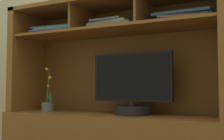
% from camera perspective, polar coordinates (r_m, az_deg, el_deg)
% --- Properties ---
extents(back_wall, '(6.00, 0.02, 2.80)m').
position_cam_1_polar(back_wall, '(2.57, 2.93, 11.79)').
color(back_wall, tan).
rests_on(back_wall, ground).
extents(media_console, '(1.68, 0.54, 1.38)m').
position_cam_1_polar(media_console, '(2.25, 0.09, -11.30)').
color(media_console, brown).
rests_on(media_console, ground).
extents(tv_monitor, '(0.59, 0.26, 0.44)m').
position_cam_1_polar(tv_monitor, '(2.13, 3.83, -3.81)').
color(tv_monitor, black).
rests_on(tv_monitor, media_console).
extents(potted_orchid, '(0.12, 0.12, 0.36)m').
position_cam_1_polar(potted_orchid, '(2.50, -12.08, -6.56)').
color(potted_orchid, '#4B5254').
rests_on(potted_orchid, media_console).
extents(magazine_stack_left, '(0.36, 0.31, 0.08)m').
position_cam_1_polar(magazine_stack_left, '(2.30, 0.07, 8.43)').
color(magazine_stack_left, '#3B3542').
rests_on(magazine_stack_left, media_console).
extents(magazine_stack_centre, '(0.44, 0.30, 0.06)m').
position_cam_1_polar(magazine_stack_centre, '(2.53, -9.95, 7.26)').
color(magazine_stack_centre, slate).
rests_on(magazine_stack_centre, media_console).
extents(magazine_stack_right, '(0.40, 0.33, 0.06)m').
position_cam_1_polar(magazine_stack_right, '(2.11, 13.79, 9.52)').
color(magazine_stack_right, gray).
rests_on(magazine_stack_right, media_console).
extents(diffuser_bottle, '(0.08, 0.08, 0.25)m').
position_cam_1_polar(diffuser_bottle, '(2.60, -11.21, 12.54)').
color(diffuser_bottle, slate).
rests_on(diffuser_bottle, media_console).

